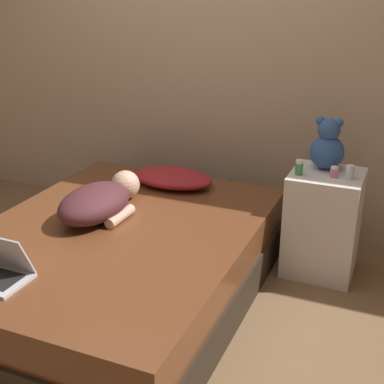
{
  "coord_description": "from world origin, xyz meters",
  "views": [
    {
      "loc": [
        1.41,
        -2.25,
        1.68
      ],
      "look_at": [
        0.35,
        0.24,
        0.6
      ],
      "focal_mm": 50.0,
      "sensor_mm": 36.0,
      "label": 1
    }
  ],
  "objects_px": {
    "person_lying": "(100,200)",
    "bottle_clear": "(350,172)",
    "bottle_green": "(299,167)",
    "pillow": "(172,178)",
    "teddy_bear": "(327,147)",
    "bottle_pink": "(334,172)"
  },
  "relations": [
    {
      "from": "bottle_clear",
      "to": "bottle_green",
      "type": "relative_size",
      "value": 0.93
    },
    {
      "from": "person_lying",
      "to": "bottle_clear",
      "type": "distance_m",
      "value": 1.42
    },
    {
      "from": "teddy_bear",
      "to": "bottle_pink",
      "type": "bearing_deg",
      "value": -61.63
    },
    {
      "from": "bottle_pink",
      "to": "bottle_clear",
      "type": "bearing_deg",
      "value": 0.9
    },
    {
      "from": "person_lying",
      "to": "bottle_pink",
      "type": "distance_m",
      "value": 1.34
    },
    {
      "from": "teddy_bear",
      "to": "bottle_green",
      "type": "bearing_deg",
      "value": -126.1
    },
    {
      "from": "pillow",
      "to": "bottle_pink",
      "type": "height_order",
      "value": "bottle_pink"
    },
    {
      "from": "teddy_bear",
      "to": "bottle_green",
      "type": "distance_m",
      "value": 0.23
    },
    {
      "from": "bottle_clear",
      "to": "bottle_green",
      "type": "bearing_deg",
      "value": -172.37
    },
    {
      "from": "person_lying",
      "to": "teddy_bear",
      "type": "distance_m",
      "value": 1.35
    },
    {
      "from": "pillow",
      "to": "bottle_green",
      "type": "distance_m",
      "value": 0.86
    },
    {
      "from": "pillow",
      "to": "bottle_clear",
      "type": "height_order",
      "value": "bottle_clear"
    },
    {
      "from": "bottle_pink",
      "to": "person_lying",
      "type": "bearing_deg",
      "value": -155.05
    },
    {
      "from": "bottle_green",
      "to": "pillow",
      "type": "bearing_deg",
      "value": 175.22
    },
    {
      "from": "person_lying",
      "to": "bottle_clear",
      "type": "xyz_separation_m",
      "value": [
        1.29,
        0.56,
        0.17
      ]
    },
    {
      "from": "person_lying",
      "to": "teddy_bear",
      "type": "bearing_deg",
      "value": 32.82
    },
    {
      "from": "pillow",
      "to": "bottle_pink",
      "type": "bearing_deg",
      "value": -1.89
    },
    {
      "from": "pillow",
      "to": "bottle_pink",
      "type": "distance_m",
      "value": 1.05
    },
    {
      "from": "bottle_pink",
      "to": "bottle_green",
      "type": "bearing_deg",
      "value": -169.5
    },
    {
      "from": "pillow",
      "to": "person_lying",
      "type": "distance_m",
      "value": 0.62
    },
    {
      "from": "pillow",
      "to": "person_lying",
      "type": "bearing_deg",
      "value": -106.64
    },
    {
      "from": "pillow",
      "to": "teddy_bear",
      "type": "xyz_separation_m",
      "value": [
        0.96,
        0.1,
        0.3
      ]
    }
  ]
}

